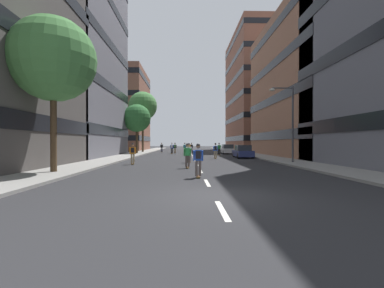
% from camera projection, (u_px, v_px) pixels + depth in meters
% --- Properties ---
extents(ground_plane, '(187.67, 187.67, 0.00)m').
position_uv_depth(ground_plane, '(192.00, 155.00, 40.64)').
color(ground_plane, '#28282B').
extents(sidewalk_left, '(3.22, 86.02, 0.14)m').
position_uv_depth(sidewalk_left, '(138.00, 153.00, 44.32)').
color(sidewalk_left, gray).
rests_on(sidewalk_left, ground_plane).
extents(sidewalk_right, '(3.22, 86.02, 0.14)m').
position_uv_depth(sidewalk_right, '(244.00, 153.00, 44.77)').
color(sidewalk_right, gray).
rests_on(sidewalk_right, ground_plane).
extents(lane_markings, '(0.16, 72.20, 0.01)m').
position_uv_depth(lane_markings, '(191.00, 154.00, 42.36)').
color(lane_markings, silver).
rests_on(lane_markings, ground_plane).
extents(building_left_mid, '(13.43, 18.72, 26.99)m').
position_uv_depth(building_left_mid, '(60.00, 50.00, 34.57)').
color(building_left_mid, slate).
rests_on(building_left_mid, ground_plane).
extents(building_left_far, '(13.43, 17.46, 18.23)m').
position_uv_depth(building_left_far, '(117.00, 111.00, 63.39)').
color(building_left_far, brown).
rests_on(building_left_far, ground_plane).
extents(building_right_mid, '(13.43, 22.74, 18.22)m').
position_uv_depth(building_right_mid, '(323.00, 86.00, 35.46)').
color(building_right_mid, '#9E6B51').
rests_on(building_right_mid, ground_plane).
extents(building_right_far, '(13.43, 23.72, 27.07)m').
position_uv_depth(building_right_far, '(261.00, 92.00, 64.23)').
color(building_right_far, brown).
rests_on(building_right_far, ground_plane).
extents(parked_car_near, '(1.82, 4.40, 1.52)m').
position_uv_depth(parked_car_near, '(227.00, 149.00, 43.96)').
color(parked_car_near, silver).
rests_on(parked_car_near, ground_plane).
extents(parked_car_mid, '(1.82, 4.40, 1.52)m').
position_uv_depth(parked_car_mid, '(243.00, 152.00, 32.34)').
color(parked_car_mid, navy).
rests_on(parked_car_mid, ground_plane).
extents(street_tree_near, '(4.86, 4.86, 8.96)m').
position_uv_depth(street_tree_near, '(53.00, 60.00, 15.83)').
color(street_tree_near, '#4C3823').
rests_on(street_tree_near, sidewalk_left).
extents(street_tree_mid, '(4.39, 4.39, 7.74)m').
position_uv_depth(street_tree_mid, '(137.00, 118.00, 43.24)').
color(street_tree_mid, '#4C3823').
rests_on(street_tree_mid, sidewalk_left).
extents(street_tree_far, '(5.16, 5.16, 10.87)m').
position_uv_depth(street_tree_far, '(143.00, 106.00, 49.27)').
color(street_tree_far, '#4C3823').
rests_on(street_tree_far, sidewalk_left).
extents(streetlamp_right, '(2.13, 0.30, 6.50)m').
position_uv_depth(streetlamp_right, '(289.00, 116.00, 23.60)').
color(streetlamp_right, '#3F3F44').
rests_on(streetlamp_right, sidewalk_right).
extents(skater_0, '(0.55, 0.92, 1.78)m').
position_uv_depth(skater_0, '(215.00, 150.00, 30.58)').
color(skater_0, brown).
rests_on(skater_0, ground_plane).
extents(skater_1, '(0.56, 0.92, 1.78)m').
position_uv_depth(skater_1, '(133.00, 152.00, 22.64)').
color(skater_1, brown).
rests_on(skater_1, ground_plane).
extents(skater_2, '(0.57, 0.92, 1.78)m').
position_uv_depth(skater_2, '(162.00, 147.00, 50.98)').
color(skater_2, brown).
rests_on(skater_2, ground_plane).
extents(skater_3, '(0.56, 0.92, 1.78)m').
position_uv_depth(skater_3, '(189.00, 151.00, 24.89)').
color(skater_3, brown).
rests_on(skater_3, ground_plane).
extents(skater_4, '(0.57, 0.92, 1.78)m').
position_uv_depth(skater_4, '(219.00, 148.00, 39.13)').
color(skater_4, brown).
rests_on(skater_4, ground_plane).
extents(skater_5, '(0.57, 0.92, 1.78)m').
position_uv_depth(skater_5, '(192.00, 147.00, 51.05)').
color(skater_5, brown).
rests_on(skater_5, ground_plane).
extents(skater_6, '(0.56, 0.92, 1.78)m').
position_uv_depth(skater_6, '(189.00, 147.00, 45.45)').
color(skater_6, brown).
rests_on(skater_6, ground_plane).
extents(skater_7, '(0.54, 0.91, 1.78)m').
position_uv_depth(skater_7, '(187.00, 154.00, 19.36)').
color(skater_7, brown).
rests_on(skater_7, ground_plane).
extents(skater_8, '(0.55, 0.92, 1.78)m').
position_uv_depth(skater_8, '(175.00, 147.00, 46.14)').
color(skater_8, brown).
rests_on(skater_8, ground_plane).
extents(skater_9, '(0.54, 0.91, 1.78)m').
position_uv_depth(skater_9, '(172.00, 148.00, 43.51)').
color(skater_9, brown).
rests_on(skater_9, ground_plane).
extents(skater_10, '(0.56, 0.92, 1.78)m').
position_uv_depth(skater_10, '(185.00, 147.00, 46.78)').
color(skater_10, brown).
rests_on(skater_10, ground_plane).
extents(skater_11, '(0.54, 0.91, 1.78)m').
position_uv_depth(skater_11, '(198.00, 158.00, 14.16)').
color(skater_11, brown).
rests_on(skater_11, ground_plane).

